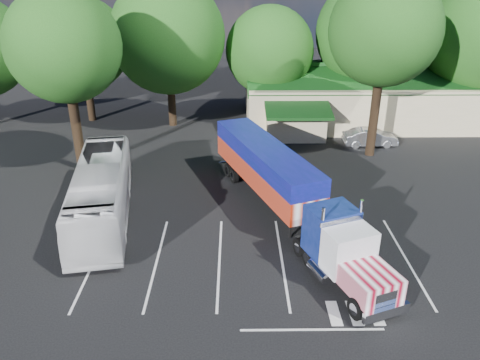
{
  "coord_description": "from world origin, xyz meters",
  "views": [
    {
      "loc": [
        0.84,
        -25.93,
        13.82
      ],
      "look_at": [
        1.11,
        -0.51,
        2.0
      ],
      "focal_mm": 35.0,
      "sensor_mm": 36.0,
      "label": 1
    }
  ],
  "objects_px": {
    "woman": "(305,231)",
    "bicycle": "(294,164)",
    "silver_sedan": "(370,137)",
    "semi_truck": "(282,183)",
    "tour_bus": "(101,192)"
  },
  "relations": [
    {
      "from": "semi_truck",
      "to": "silver_sedan",
      "type": "relative_size",
      "value": 4.06
    },
    {
      "from": "bicycle",
      "to": "tour_bus",
      "type": "distance_m",
      "value": 14.13
    },
    {
      "from": "bicycle",
      "to": "tour_bus",
      "type": "relative_size",
      "value": 0.13
    },
    {
      "from": "woman",
      "to": "silver_sedan",
      "type": "relative_size",
      "value": 0.41
    },
    {
      "from": "semi_truck",
      "to": "tour_bus",
      "type": "relative_size",
      "value": 1.48
    },
    {
      "from": "woman",
      "to": "bicycle",
      "type": "height_order",
      "value": "woman"
    },
    {
      "from": "semi_truck",
      "to": "bicycle",
      "type": "xyz_separation_m",
      "value": [
        1.62,
        7.02,
        -1.76
      ]
    },
    {
      "from": "silver_sedan",
      "to": "semi_truck",
      "type": "bearing_deg",
      "value": 142.68
    },
    {
      "from": "bicycle",
      "to": "tour_bus",
      "type": "xyz_separation_m",
      "value": [
        -12.18,
        -7.04,
        1.27
      ]
    },
    {
      "from": "woman",
      "to": "tour_bus",
      "type": "distance_m",
      "value": 11.98
    },
    {
      "from": "woman",
      "to": "bicycle",
      "type": "relative_size",
      "value": 1.15
    },
    {
      "from": "silver_sedan",
      "to": "bicycle",
      "type": "bearing_deg",
      "value": 123.46
    },
    {
      "from": "semi_truck",
      "to": "woman",
      "type": "height_order",
      "value": "semi_truck"
    },
    {
      "from": "semi_truck",
      "to": "bicycle",
      "type": "bearing_deg",
      "value": 56.14
    },
    {
      "from": "silver_sedan",
      "to": "woman",
      "type": "bearing_deg",
      "value": 151.77
    }
  ]
}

